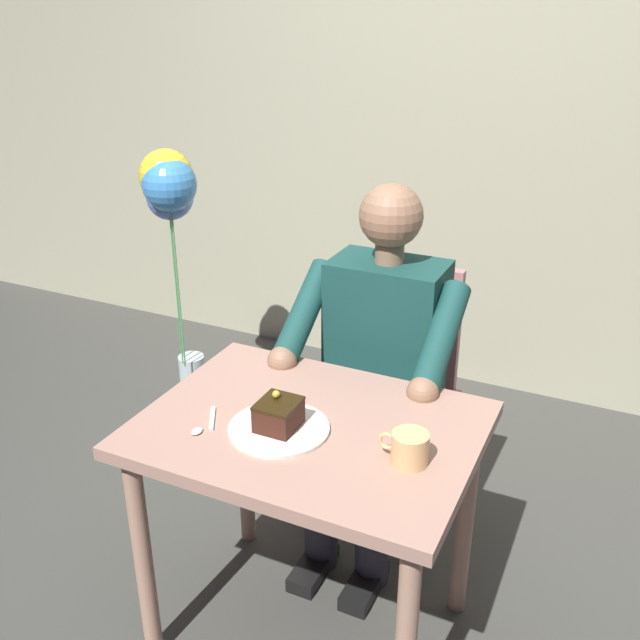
% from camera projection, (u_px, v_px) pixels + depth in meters
% --- Properties ---
extents(ground_plane, '(14.00, 14.00, 0.00)m').
position_uv_depth(ground_plane, '(311.00, 628.00, 2.15)').
color(ground_plane, '#3F403B').
extents(cafe_rear_panel, '(6.40, 0.12, 3.00)m').
position_uv_depth(cafe_rear_panel, '(495.00, 57.00, 2.99)').
color(cafe_rear_panel, '#A5A385').
rests_on(cafe_rear_panel, ground).
extents(dining_table, '(0.86, 0.65, 0.72)m').
position_uv_depth(dining_table, '(310.00, 458.00, 1.89)').
color(dining_table, '#A67D6B').
rests_on(dining_table, ground).
extents(chair, '(0.42, 0.42, 0.91)m').
position_uv_depth(chair, '(393.00, 384.00, 2.48)').
color(chair, '#B87271').
rests_on(chair, ground).
extents(seated_person, '(0.53, 0.58, 1.23)m').
position_uv_depth(seated_person, '(376.00, 370.00, 2.28)').
color(seated_person, '#17423E').
rests_on(seated_person, ground).
extents(dessert_plate, '(0.26, 0.26, 0.01)m').
position_uv_depth(dessert_plate, '(279.00, 429.00, 1.82)').
color(dessert_plate, silver).
rests_on(dessert_plate, dining_table).
extents(cake_slice, '(0.10, 0.11, 0.09)m').
position_uv_depth(cake_slice, '(279.00, 414.00, 1.80)').
color(cake_slice, '#3B1C13').
rests_on(cake_slice, dessert_plate).
extents(coffee_cup, '(0.12, 0.09, 0.08)m').
position_uv_depth(coffee_cup, '(409.00, 447.00, 1.68)').
color(coffee_cup, '#E2AF72').
rests_on(coffee_cup, dining_table).
extents(dessert_spoon, '(0.07, 0.14, 0.01)m').
position_uv_depth(dessert_spoon, '(204.00, 425.00, 1.84)').
color(dessert_spoon, silver).
rests_on(dessert_spoon, dining_table).
extents(balloon_display, '(0.27, 0.28, 1.18)m').
position_uv_depth(balloon_display, '(171.00, 206.00, 2.94)').
color(balloon_display, '#B2C1C6').
rests_on(balloon_display, ground).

